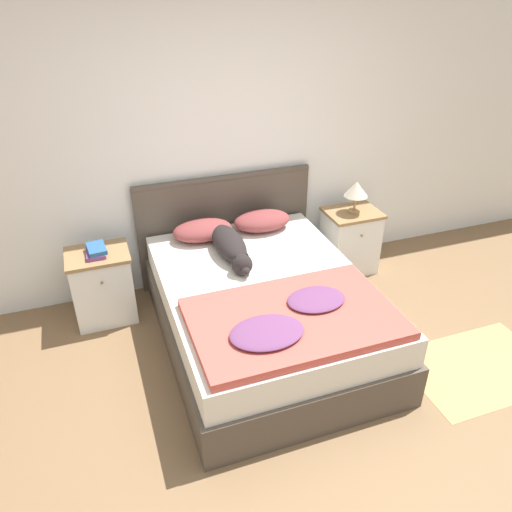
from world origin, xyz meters
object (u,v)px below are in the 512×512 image
(bed, at_px, (265,312))
(pillow_right, at_px, (262,221))
(pillow_left, at_px, (202,230))
(table_lamp, at_px, (356,190))
(nightstand_right, at_px, (350,241))
(dog, at_px, (231,246))
(nightstand_left, at_px, (103,286))
(book_stack, at_px, (96,251))

(bed, xyz_separation_m, pillow_right, (0.27, 0.79, 0.37))
(pillow_left, bearing_deg, table_lamp, -2.79)
(nightstand_right, height_order, dog, dog)
(bed, bearing_deg, pillow_right, 71.25)
(pillow_left, bearing_deg, pillow_right, 0.00)
(nightstand_left, height_order, book_stack, book_stack)
(bed, bearing_deg, dog, 106.27)
(nightstand_left, bearing_deg, nightstand_right, 0.00)
(nightstand_left, distance_m, dog, 1.11)
(nightstand_left, distance_m, nightstand_right, 2.29)
(nightstand_left, xyz_separation_m, nightstand_right, (2.29, 0.00, 0.00))
(pillow_right, height_order, book_stack, pillow_right)
(bed, bearing_deg, nightstand_right, 32.97)
(nightstand_right, relative_size, dog, 0.75)
(bed, height_order, nightstand_left, nightstand_left)
(dog, distance_m, book_stack, 1.06)
(nightstand_right, xyz_separation_m, pillow_right, (-0.87, 0.05, 0.33))
(pillow_right, distance_m, dog, 0.53)
(nightstand_right, xyz_separation_m, pillow_left, (-1.41, 0.05, 0.33))
(bed, distance_m, table_lamp, 1.46)
(nightstand_right, height_order, pillow_right, pillow_right)
(dog, bearing_deg, bed, -73.73)
(nightstand_right, distance_m, pillow_right, 0.94)
(bed, relative_size, nightstand_left, 3.25)
(nightstand_right, bearing_deg, dog, -166.52)
(nightstand_left, height_order, pillow_left, pillow_left)
(pillow_left, relative_size, table_lamp, 1.69)
(dog, xyz_separation_m, book_stack, (-1.02, 0.29, 0.00))
(pillow_left, bearing_deg, nightstand_right, -2.04)
(pillow_right, height_order, dog, dog)
(pillow_left, xyz_separation_m, table_lamp, (1.41, -0.07, 0.19))
(bed, relative_size, nightstand_right, 3.25)
(nightstand_left, relative_size, table_lamp, 2.08)
(bed, height_order, nightstand_right, nightstand_right)
(nightstand_left, distance_m, pillow_left, 0.94)
(bed, xyz_separation_m, dog, (-0.13, 0.44, 0.37))
(nightstand_left, distance_m, pillow_right, 1.45)
(dog, bearing_deg, book_stack, 164.03)
(nightstand_left, relative_size, pillow_right, 1.23)
(pillow_left, xyz_separation_m, book_stack, (-0.87, -0.06, 0.01))
(nightstand_left, xyz_separation_m, pillow_right, (1.41, 0.05, 0.33))
(bed, height_order, book_stack, book_stack)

